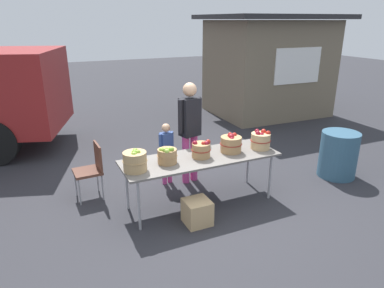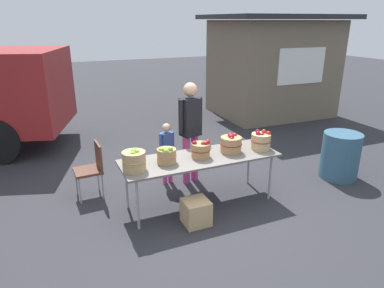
% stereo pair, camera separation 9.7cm
% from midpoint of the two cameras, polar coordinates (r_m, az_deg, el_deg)
% --- Properties ---
extents(ground_plane, '(40.00, 40.00, 0.00)m').
position_cam_midpoint_polar(ground_plane, '(5.33, 1.84, -9.64)').
color(ground_plane, '#2D2D33').
extents(market_table, '(2.30, 0.76, 0.75)m').
position_cam_midpoint_polar(market_table, '(5.02, 1.93, -2.57)').
color(market_table, slate).
rests_on(market_table, ground).
extents(apple_basket_green_0, '(0.33, 0.33, 0.30)m').
position_cam_midpoint_polar(apple_basket_green_0, '(4.58, -8.88, -2.67)').
color(apple_basket_green_0, tan).
rests_on(apple_basket_green_0, market_table).
extents(apple_basket_green_1, '(0.28, 0.28, 0.25)m').
position_cam_midpoint_polar(apple_basket_green_1, '(4.77, -3.62, -1.84)').
color(apple_basket_green_1, '#A87F51').
rests_on(apple_basket_green_1, market_table).
extents(apple_basket_red_0, '(0.28, 0.28, 0.27)m').
position_cam_midpoint_polar(apple_basket_red_0, '(4.96, 2.05, -0.94)').
color(apple_basket_red_0, '#A87F51').
rests_on(apple_basket_red_0, market_table).
extents(apple_basket_red_1, '(0.33, 0.33, 0.29)m').
position_cam_midpoint_polar(apple_basket_red_1, '(5.19, 6.94, 0.02)').
color(apple_basket_red_1, '#A87F51').
rests_on(apple_basket_red_1, market_table).
extents(apple_basket_red_2, '(0.31, 0.31, 0.29)m').
position_cam_midpoint_polar(apple_basket_red_2, '(5.38, 11.75, 0.53)').
color(apple_basket_red_2, tan).
rests_on(apple_basket_red_2, market_table).
extents(vendor_adult, '(0.44, 0.29, 1.69)m').
position_cam_midpoint_polar(vendor_adult, '(5.66, 0.23, 3.09)').
color(vendor_adult, '#CC3F8C').
rests_on(vendor_adult, ground).
extents(child_customer, '(0.27, 0.18, 1.05)m').
position_cam_midpoint_polar(child_customer, '(5.72, -3.63, -0.77)').
color(child_customer, '#CC3F8C').
rests_on(child_customer, ground).
extents(food_kiosk, '(3.57, 2.98, 2.74)m').
position_cam_midpoint_polar(food_kiosk, '(10.39, 13.20, 12.45)').
color(food_kiosk, '#726651').
rests_on(food_kiosk, ground).
extents(folding_chair, '(0.42, 0.42, 0.86)m').
position_cam_midpoint_polar(folding_chair, '(5.51, -15.55, -3.48)').
color(folding_chair, brown).
rests_on(folding_chair, ground).
extents(trash_barrel, '(0.64, 0.64, 0.80)m').
position_cam_midpoint_polar(trash_barrel, '(6.54, 23.54, -1.75)').
color(trash_barrel, '#335972').
rests_on(trash_barrel, ground).
extents(produce_crate, '(0.34, 0.34, 0.34)m').
position_cam_midpoint_polar(produce_crate, '(4.77, 1.25, -11.09)').
color(produce_crate, tan).
rests_on(produce_crate, ground).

